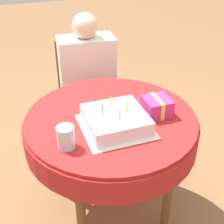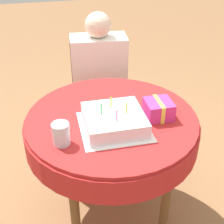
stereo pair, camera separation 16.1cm
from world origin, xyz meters
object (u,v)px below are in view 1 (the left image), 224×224
chair (87,92)px  drinking_glass (66,137)px  birthday_cake (116,120)px  person (88,75)px  gift_box (157,106)px

chair → drinking_glass: chair is taller
chair → birthday_cake: 0.93m
person → drinking_glass: 0.93m
chair → person: (-0.01, -0.09, 0.19)m
gift_box → birthday_cake: bearing=-170.9°
chair → drinking_glass: (-0.35, -0.95, 0.33)m
person → gift_box: (0.18, -0.74, 0.13)m
person → birthday_cake: size_ratio=3.83×
chair → birthday_cake: size_ratio=2.97×
birthday_cake → gift_box: size_ratio=2.04×
drinking_glass → gift_box: bearing=12.7°
birthday_cake → drinking_glass: (-0.27, -0.08, 0.01)m
person → gift_box: person is taller
person → gift_box: bearing=-71.3°
person → drinking_glass: (-0.34, -0.86, 0.13)m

